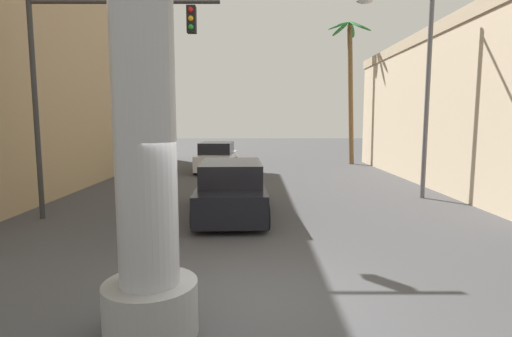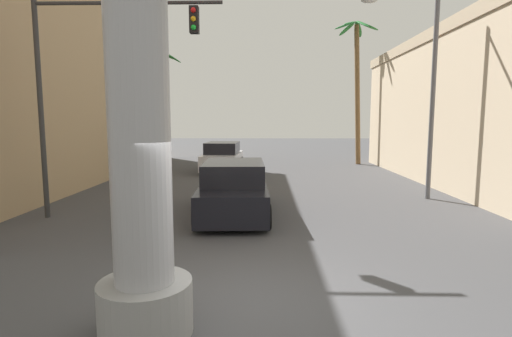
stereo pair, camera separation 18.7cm
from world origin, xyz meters
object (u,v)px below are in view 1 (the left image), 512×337
(traffic_light_mast, at_px, (93,66))
(car_lead, at_px, (233,190))
(street_lamp, at_px, (418,76))
(palm_tree_far_right, at_px, (352,73))
(car_far, at_px, (219,157))
(palm_tree_far_left, at_px, (152,90))

(traffic_light_mast, relative_size, car_lead, 1.25)
(street_lamp, xyz_separation_m, traffic_light_mast, (-9.98, -2.99, -0.05))
(car_lead, bearing_deg, palm_tree_far_right, 64.53)
(traffic_light_mast, distance_m, car_lead, 5.13)
(street_lamp, distance_m, car_lead, 7.59)
(car_lead, xyz_separation_m, car_far, (-1.41, 10.10, -0.00))
(street_lamp, bearing_deg, car_far, 135.17)
(car_far, relative_size, palm_tree_far_right, 0.51)
(palm_tree_far_left, bearing_deg, palm_tree_far_right, 4.89)
(car_lead, height_order, palm_tree_far_left, palm_tree_far_left)
(car_far, bearing_deg, palm_tree_far_left, 148.33)
(car_lead, distance_m, palm_tree_far_right, 15.99)
(street_lamp, distance_m, palm_tree_far_left, 15.66)
(street_lamp, bearing_deg, palm_tree_far_right, 88.42)
(traffic_light_mast, height_order, car_lead, traffic_light_mast)
(car_far, height_order, palm_tree_far_left, palm_tree_far_left)
(car_lead, bearing_deg, traffic_light_mast, -172.60)
(palm_tree_far_left, bearing_deg, street_lamp, -40.69)
(car_lead, relative_size, palm_tree_far_left, 0.67)
(street_lamp, height_order, palm_tree_far_left, palm_tree_far_left)
(street_lamp, xyz_separation_m, car_lead, (-6.24, -2.50, -3.52))
(street_lamp, xyz_separation_m, palm_tree_far_left, (-11.87, 10.21, 0.25))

